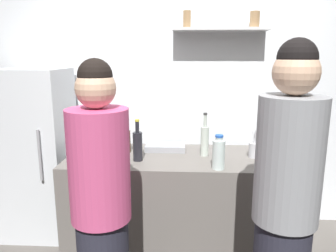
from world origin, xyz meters
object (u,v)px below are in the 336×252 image
Objects in this scene: baking_pan at (166,147)px; utensil_holder at (254,150)px; person_pink_top at (101,211)px; water_bottle_plastic at (219,154)px; person_grey_hoodie at (285,211)px; wine_bottle_green_glass at (93,146)px; wine_bottle_pale_glass at (205,140)px; wine_bottle_dark_glass at (138,145)px; wine_bottle_amber_glass at (126,140)px; refrigerator at (38,153)px.

baking_pan is 1.51× the size of utensil_holder.
person_pink_top is at bearing -106.20° from baking_pan.
baking_pan is 0.63m from water_bottle_plastic.
person_grey_hoodie is at bearing -64.76° from water_bottle_plastic.
person_pink_top is (-0.30, -1.04, -0.09)m from baking_pan.
utensil_holder is at bearing -24.48° from person_pink_top.
wine_bottle_green_glass is at bearing 44.39° from person_pink_top.
baking_pan is 0.19× the size of person_grey_hoodie.
wine_bottle_dark_glass is (-0.52, -0.16, -0.01)m from wine_bottle_pale_glass.
wine_bottle_green_glass is at bearing -149.45° from baking_pan.
water_bottle_plastic is at bearing -26.68° from wine_bottle_amber_glass.
water_bottle_plastic is (0.74, -0.37, 0.01)m from wine_bottle_amber_glass.
refrigerator is at bearing 158.53° from water_bottle_plastic.
baking_pan is 1.04× the size of wine_bottle_dark_glass.
water_bottle_plastic is (0.96, -0.15, 0.00)m from wine_bottle_green_glass.
wine_bottle_pale_glass is at bearing -25.84° from baking_pan.
baking_pan is 0.35m from wine_bottle_amber_glass.
wine_bottle_dark_glass reaches higher than baking_pan.
refrigerator is 1.53m from person_pink_top.
person_pink_top reaches higher than wine_bottle_dark_glass.
utensil_holder is at bearing -10.35° from refrigerator.
utensil_holder is 0.43m from water_bottle_plastic.
refrigerator is 1.78m from water_bottle_plastic.
wine_bottle_pale_glass is at bearing -12.05° from refrigerator.
wine_bottle_amber_glass is at bearing 27.25° from person_pink_top.
refrigerator is 2.32m from person_grey_hoodie.
person_pink_top is at bearing -140.16° from utensil_holder.
wine_bottle_pale_glass reaches higher than water_bottle_plastic.
wine_bottle_dark_glass is (-0.92, -0.13, 0.06)m from utensil_holder.
baking_pan is 0.39m from wine_bottle_dark_glass.
baking_pan is 0.38m from wine_bottle_pale_glass.
wine_bottle_green_glass is at bearing -179.26° from wine_bottle_dark_glass.
wine_bottle_dark_glass is at bearing -171.70° from utensil_holder.
water_bottle_plastic is 0.93m from person_pink_top.
refrigerator is 6.31× the size of water_bottle_plastic.
utensil_holder is at bearing 6.24° from wine_bottle_green_glass.
wine_bottle_pale_glass is 1.10m from person_pink_top.
baking_pan is 1.18× the size of wine_bottle_amber_glass.
water_bottle_plastic reaches higher than baking_pan.
water_bottle_plastic is 0.70m from person_grey_hoodie.
water_bottle_plastic is (1.64, -0.65, 0.22)m from refrigerator.
refrigerator reaches higher than wine_bottle_green_glass.
baking_pan is at bearing 16.99° from wine_bottle_amber_glass.
refrigerator is 0.89× the size of person_grey_hoodie.
refrigerator is at bearing 163.10° from wine_bottle_amber_glass.
refrigerator is 5.54× the size of wine_bottle_amber_glass.
baking_pan is at bearing 58.26° from wine_bottle_dark_glass.
water_bottle_plastic is at bearing -137.45° from utensil_holder.
wine_bottle_green_glass is 1.47m from person_grey_hoodie.
wine_bottle_pale_glass is (1.56, -0.33, 0.24)m from refrigerator.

